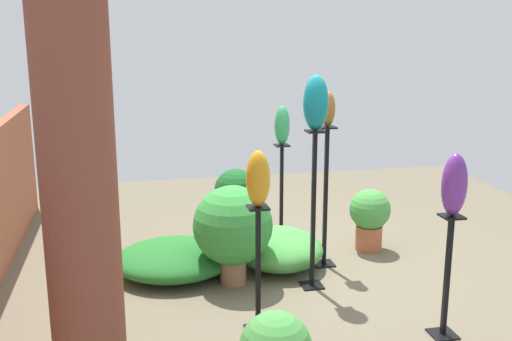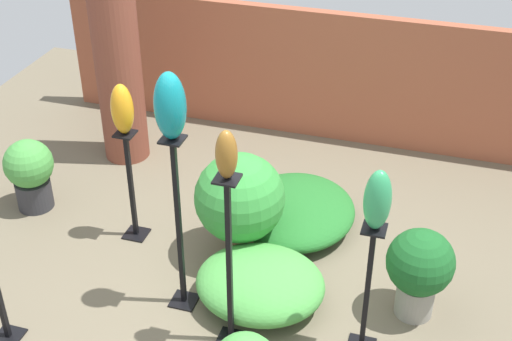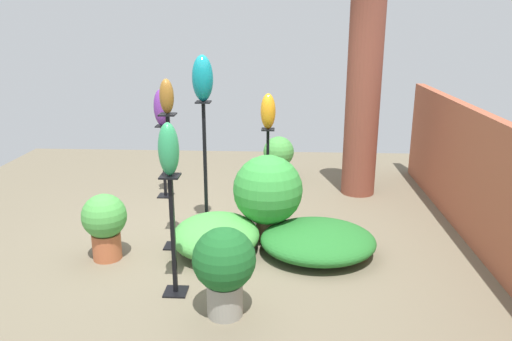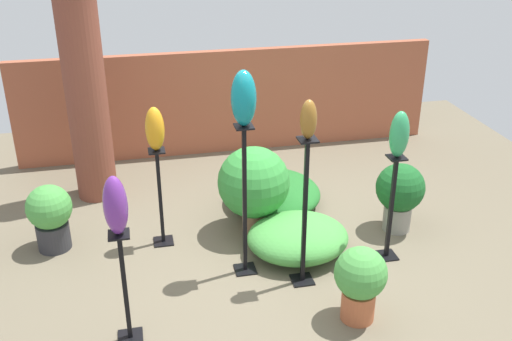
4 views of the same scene
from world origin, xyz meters
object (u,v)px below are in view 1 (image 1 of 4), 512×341
object	(u,v)px
potted_plant_mid_left	(370,215)
potted_plant_near_pillar	(236,195)
pedestal_amber	(258,276)
pedestal_jade	(281,195)
potted_plant_back_center	(233,227)
art_vase_teal	(316,103)
art_vase_violet	(454,185)
art_vase_amber	(258,179)
brick_pillar	(81,212)
pedestal_teal	(313,216)
pedestal_bronze	(325,203)
pedestal_violet	(447,282)
art_vase_bronze	(328,109)
art_vase_jade	(282,125)

from	to	relation	value
potted_plant_mid_left	potted_plant_near_pillar	bearing A→B (deg)	54.07
pedestal_amber	pedestal_jade	bearing A→B (deg)	-19.10
potted_plant_back_center	pedestal_amber	bearing A→B (deg)	-178.17
art_vase_teal	potted_plant_back_center	xyz separation A→B (m)	(0.23, 0.70, -1.16)
art_vase_violet	art_vase_teal	bearing A→B (deg)	33.71
pedestal_amber	art_vase_teal	size ratio (longest dim) A/B	2.12
potted_plant_mid_left	art_vase_amber	bearing A→B (deg)	134.07
brick_pillar	art_vase_teal	xyz separation A→B (m)	(1.40, -1.91, 0.44)
pedestal_teal	potted_plant_back_center	bearing A→B (deg)	71.55
art_vase_violet	potted_plant_near_pillar	xyz separation A→B (m)	(2.82, 1.14, -0.78)
pedestal_bronze	pedestal_violet	world-z (taller)	pedestal_bronze
pedestal_bronze	art_vase_violet	world-z (taller)	art_vase_violet
pedestal_violet	art_vase_bronze	bearing A→B (deg)	16.01
pedestal_amber	art_vase_amber	world-z (taller)	art_vase_amber
art_vase_jade	art_vase_teal	bearing A→B (deg)	177.29
art_vase_bronze	pedestal_violet	bearing A→B (deg)	-163.99
pedestal_violet	potted_plant_mid_left	xyz separation A→B (m)	(1.88, -0.16, -0.05)
pedestal_jade	brick_pillar	bearing A→B (deg)	144.88
pedestal_jade	art_vase_amber	xyz separation A→B (m)	(-2.13, 0.74, 0.76)
pedestal_bronze	art_vase_teal	distance (m)	1.20
pedestal_jade	art_vase_teal	size ratio (longest dim) A/B	2.21
pedestal_violet	art_vase_amber	distance (m)	1.66
art_vase_amber	potted_plant_back_center	size ratio (longest dim) A/B	0.46
art_vase_jade	potted_plant_back_center	size ratio (longest dim) A/B	0.47
art_vase_violet	potted_plant_back_center	bearing A→B (deg)	47.12
art_vase_amber	potted_plant_near_pillar	xyz separation A→B (m)	(2.45, -0.27, -0.81)
art_vase_violet	potted_plant_back_center	size ratio (longest dim) A/B	0.50
art_vase_jade	potted_plant_back_center	distance (m)	1.59
potted_plant_back_center	pedestal_violet	bearing A→B (deg)	-132.88
brick_pillar	potted_plant_back_center	world-z (taller)	brick_pillar
pedestal_teal	potted_plant_back_center	xyz separation A→B (m)	(0.23, 0.70, -0.13)
pedestal_teal	art_vase_violet	size ratio (longest dim) A/B	3.11
art_vase_teal	art_vase_amber	xyz separation A→B (m)	(-0.72, 0.67, -0.47)
art_vase_bronze	art_vase_violet	xyz separation A→B (m)	(-1.58, -0.45, -0.37)
brick_pillar	potted_plant_back_center	size ratio (longest dim) A/B	2.71
pedestal_amber	potted_plant_mid_left	world-z (taller)	pedestal_amber
pedestal_jade	pedestal_amber	distance (m)	2.26
pedestal_amber	art_vase_bronze	size ratio (longest dim) A/B	3.03
brick_pillar	potted_plant_near_pillar	xyz separation A→B (m)	(3.12, -1.50, -0.84)
pedestal_teal	art_vase_jade	size ratio (longest dim) A/B	3.35
art_vase_jade	art_vase_bronze	world-z (taller)	art_vase_bronze
pedestal_jade	pedestal_violet	size ratio (longest dim) A/B	1.10
pedestal_violet	pedestal_bronze	bearing A→B (deg)	16.01
pedestal_bronze	potted_plant_mid_left	world-z (taller)	pedestal_bronze
pedestal_bronze	art_vase_teal	bearing A→B (deg)	149.99
pedestal_amber	pedestal_violet	bearing A→B (deg)	-104.92
brick_pillar	art_vase_teal	size ratio (longest dim) A/B	5.24
pedestal_jade	art_vase_jade	distance (m)	0.81
potted_plant_mid_left	pedestal_violet	bearing A→B (deg)	175.25
pedestal_violet	potted_plant_near_pillar	bearing A→B (deg)	21.95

